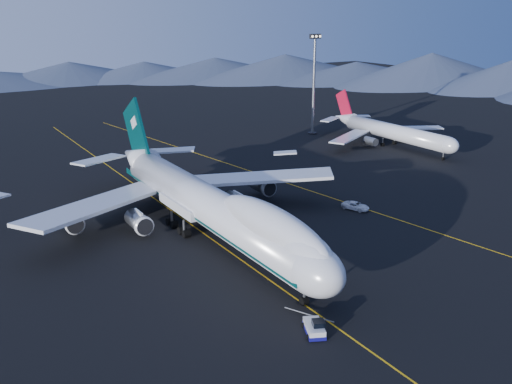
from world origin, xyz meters
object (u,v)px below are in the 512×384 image
pushback_tug (314,329)px  second_jet (391,131)px  boeing_747 (209,204)px  service_van (356,206)px  floodlight_mast (314,85)px

pushback_tug → second_jet: 101.35m
boeing_747 → pushback_tug: 33.16m
boeing_747 → service_van: (30.00, -2.09, -5.08)m
second_jet → service_van: bearing=-124.8°
second_jet → service_van: size_ratio=8.91×
pushback_tug → service_van: pushback_tug is taller
pushback_tug → second_jet: bearing=65.2°
boeing_747 → floodlight_mast: bearing=41.6°
second_jet → service_van: (-43.62, -35.74, -3.31)m
floodlight_mast → pushback_tug: bearing=-126.9°
boeing_747 → second_jet: boeing_747 is taller
service_van → second_jet: bearing=19.0°
pushback_tug → floodlight_mast: size_ratio=0.15×
second_jet → service_van: 56.49m
boeing_747 → service_van: bearing=-4.0°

